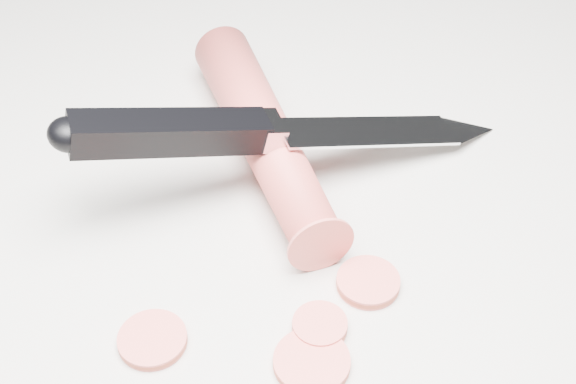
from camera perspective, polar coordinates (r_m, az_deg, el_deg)
ground at (r=0.45m, az=-2.97°, el=-8.68°), size 2.40×2.40×0.00m
carrot at (r=0.53m, az=-1.67°, el=4.09°), size 0.10×0.21×0.04m
carrot_slice_0 at (r=0.43m, az=1.70°, el=-11.99°), size 0.04×0.04×0.01m
carrot_slice_2 at (r=0.45m, az=-9.62°, el=-10.31°), size 0.04×0.04×0.01m
carrot_slice_3 at (r=0.47m, az=5.72°, el=-6.41°), size 0.04×0.04×0.01m
carrot_slice_4 at (r=0.45m, az=2.27°, el=-9.49°), size 0.03×0.03×0.01m
kitchen_knife at (r=0.50m, az=0.50°, el=4.80°), size 0.29×0.13×0.08m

